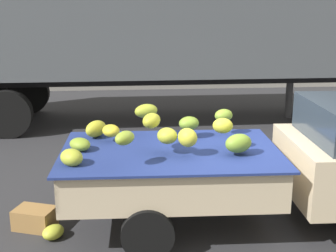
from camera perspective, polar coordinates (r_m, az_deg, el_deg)
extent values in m
plane|color=#28282B|center=(6.66, 8.88, -11.57)|extent=(220.00, 220.00, 0.00)
cube|color=gray|center=(16.48, 0.47, 5.12)|extent=(80.00, 0.80, 0.16)
cube|color=#CCB793|center=(6.26, 0.30, -7.34)|extent=(2.79, 1.80, 0.08)
cube|color=#CCB793|center=(6.96, -0.16, -2.69)|extent=(2.75, 0.11, 0.44)
cube|color=#CCB793|center=(5.38, 0.89, -8.23)|extent=(2.75, 0.11, 0.44)
cube|color=#CCB793|center=(6.39, 12.52, -4.73)|extent=(0.09, 1.74, 0.44)
cube|color=#CCB793|center=(6.23, -12.26, -5.25)|extent=(0.09, 1.74, 0.44)
cube|color=#B21914|center=(7.00, -0.17, -2.93)|extent=(2.64, 0.07, 0.07)
cube|color=navy|center=(6.09, 0.30, -3.08)|extent=(2.92, 1.92, 0.03)
ellipsoid|color=gold|center=(6.66, -8.92, -0.34)|extent=(0.39, 0.42, 0.24)
ellipsoid|color=#A9AE2E|center=(5.86, -0.10, -1.22)|extent=(0.34, 0.36, 0.21)
ellipsoid|color=olive|center=(5.39, -5.39, -1.49)|extent=(0.32, 0.35, 0.16)
ellipsoid|color=olive|center=(5.90, 8.73, -2.13)|extent=(0.44, 0.39, 0.24)
ellipsoid|color=gold|center=(5.78, 2.43, -1.43)|extent=(0.33, 0.35, 0.24)
ellipsoid|color=olive|center=(6.74, 6.91, 1.31)|extent=(0.35, 0.32, 0.19)
ellipsoid|color=gold|center=(6.05, 6.80, 0.04)|extent=(0.30, 0.27, 0.20)
ellipsoid|color=#AAA828|center=(5.93, -2.06, 0.67)|extent=(0.33, 0.38, 0.19)
ellipsoid|color=olive|center=(6.58, -2.73, 1.89)|extent=(0.41, 0.36, 0.20)
ellipsoid|color=#A2AB2F|center=(5.63, -11.87, -3.83)|extent=(0.39, 0.40, 0.20)
ellipsoid|color=olive|center=(6.14, -10.86, -2.25)|extent=(0.39, 0.41, 0.17)
ellipsoid|color=gold|center=(6.42, -7.09, -0.58)|extent=(0.31, 0.35, 0.17)
ellipsoid|color=olive|center=(6.55, 2.61, 0.34)|extent=(0.39, 0.38, 0.19)
cylinder|color=black|center=(7.75, 20.14, -5.83)|extent=(0.64, 0.21, 0.64)
cylinder|color=black|center=(7.12, -2.78, -6.73)|extent=(0.64, 0.21, 0.64)
cylinder|color=black|center=(5.60, -2.54, -13.17)|extent=(0.64, 0.21, 0.64)
cube|color=#4C5156|center=(11.51, -0.57, 13.36)|extent=(12.02, 2.61, 2.70)
cube|color=black|center=(11.66, -0.55, 5.97)|extent=(11.04, 0.50, 0.30)
cylinder|color=black|center=(13.17, -16.85, 3.91)|extent=(1.08, 0.31, 1.08)
cylinder|color=black|center=(10.88, -19.25, 1.42)|extent=(1.08, 0.31, 1.08)
cylinder|color=#38383A|center=(12.46, 14.80, 3.84)|extent=(0.18, 0.18, 1.25)
ellipsoid|color=#ACB231|center=(6.29, -14.04, -12.64)|extent=(0.38, 0.39, 0.18)
cube|color=olive|center=(6.60, -16.19, -10.93)|extent=(0.61, 0.51, 0.28)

